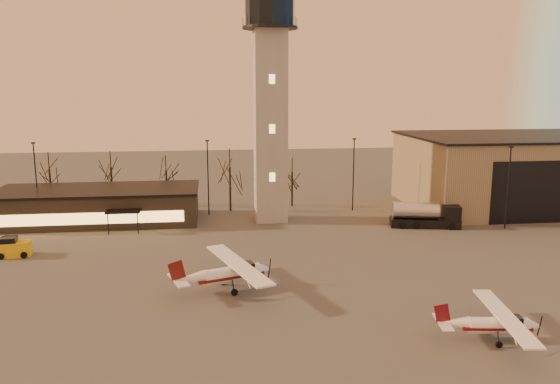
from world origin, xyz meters
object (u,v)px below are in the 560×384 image
object	(u,v)px
control_tower	(270,93)
terminal	(99,205)
cessna_rear	(234,277)
service_cart	(13,249)
fuel_truck	(425,217)
hangar	(516,171)
cessna_front	(499,328)

from	to	relation	value
control_tower	terminal	xyz separation A→B (m)	(-21.99, 1.98, -14.17)
cessna_rear	service_cart	distance (m)	25.14
cessna_rear	service_cart	world-z (taller)	cessna_rear
terminal	fuel_truck	xyz separation A→B (m)	(40.51, -7.97, -0.93)
hangar	terminal	xyz separation A→B (m)	(-57.99, -2.00, -3.00)
control_tower	fuel_truck	world-z (taller)	control_tower
cessna_front	service_cart	distance (m)	46.39
control_tower	terminal	distance (m)	26.24
cessna_front	service_cart	size ratio (longest dim) A/B	2.84
hangar	fuel_truck	size ratio (longest dim) A/B	3.52
cessna_front	control_tower	bearing A→B (deg)	116.70
hangar	cessna_front	distance (m)	47.00
cessna_front	fuel_truck	distance (m)	30.83
control_tower	service_cart	world-z (taller)	control_tower
hangar	cessna_front	xyz separation A→B (m)	(-24.22, -40.06, -4.25)
control_tower	service_cart	distance (m)	34.10
fuel_truck	cessna_rear	bearing A→B (deg)	-130.78
control_tower	cessna_front	world-z (taller)	control_tower
service_cart	hangar	bearing A→B (deg)	7.86
cessna_front	terminal	bearing A→B (deg)	140.20
hangar	terminal	size ratio (longest dim) A/B	1.20
terminal	fuel_truck	size ratio (longest dim) A/B	2.92
hangar	cessna_rear	size ratio (longest dim) A/B	2.58
cessna_front	cessna_rear	size ratio (longest dim) A/B	0.82
terminal	cessna_front	world-z (taller)	terminal
cessna_front	cessna_rear	world-z (taller)	cessna_rear
fuel_truck	hangar	bearing A→B (deg)	42.22
terminal	service_cart	bearing A→B (deg)	-112.81
cessna_front	cessna_rear	distance (m)	21.30
control_tower	cessna_front	xyz separation A→B (m)	(11.78, -36.08, -15.42)
hangar	service_cart	world-z (taller)	hangar
cessna_front	cessna_rear	bearing A→B (deg)	154.57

